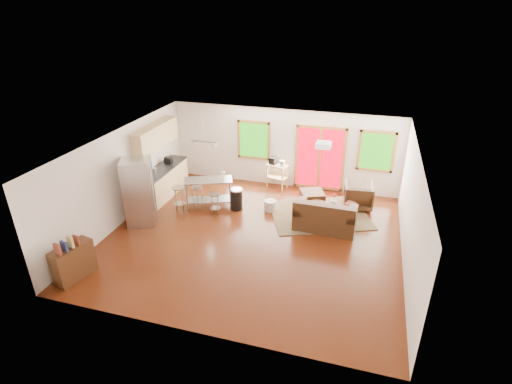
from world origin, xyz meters
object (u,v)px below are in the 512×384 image
(ottoman, at_px, (312,198))
(refrigerator, at_px, (139,192))
(loveseat, at_px, (325,217))
(island, at_px, (209,188))
(armchair, at_px, (359,194))
(coffee_table, at_px, (324,207))
(rug, at_px, (319,214))
(kitchen_cart, at_px, (277,168))

(ottoman, distance_m, refrigerator, 5.06)
(loveseat, relative_size, island, 1.10)
(armchair, bearing_deg, ottoman, 4.84)
(loveseat, height_order, refrigerator, refrigerator)
(coffee_table, height_order, armchair, armchair)
(coffee_table, bearing_deg, island, -174.50)
(rug, height_order, coffee_table, coffee_table)
(refrigerator, relative_size, island, 1.25)
(loveseat, relative_size, refrigerator, 0.88)
(rug, distance_m, armchair, 1.38)
(refrigerator, xyz_separation_m, kitchen_cart, (3.06, 3.32, -0.24))
(armchair, relative_size, kitchen_cart, 0.83)
(ottoman, bearing_deg, island, -161.84)
(loveseat, xyz_separation_m, ottoman, (-0.55, 1.30, -0.13))
(rug, relative_size, coffee_table, 2.67)
(loveseat, bearing_deg, ottoman, 114.31)
(island, bearing_deg, rug, 7.01)
(rug, height_order, island, island)
(armchair, xyz_separation_m, ottoman, (-1.34, -0.25, -0.21))
(refrigerator, bearing_deg, kitchen_cart, 23.83)
(loveseat, xyz_separation_m, kitchen_cart, (-1.88, 2.23, 0.36))
(rug, distance_m, refrigerator, 5.13)
(rug, distance_m, coffee_table, 0.33)
(coffee_table, relative_size, kitchen_cart, 0.99)
(rug, height_order, loveseat, loveseat)
(coffee_table, distance_m, island, 3.43)
(coffee_table, height_order, refrigerator, refrigerator)
(ottoman, relative_size, refrigerator, 0.35)
(coffee_table, relative_size, armchair, 1.20)
(island, relative_size, kitchen_cart, 1.47)
(kitchen_cart, bearing_deg, rug, -42.26)
(armchair, relative_size, island, 0.56)
(loveseat, xyz_separation_m, armchair, (0.80, 1.55, 0.08))
(armchair, bearing_deg, refrigerator, 19.09)
(island, bearing_deg, armchair, 15.79)
(coffee_table, bearing_deg, rug, 148.70)
(loveseat, xyz_separation_m, refrigerator, (-4.94, -1.08, 0.60))
(rug, xyz_separation_m, loveseat, (0.23, -0.73, 0.33))
(ottoman, bearing_deg, kitchen_cart, 145.24)
(island, bearing_deg, loveseat, -5.37)
(rug, bearing_deg, loveseat, -72.24)
(rug, xyz_separation_m, island, (-3.28, -0.40, 0.60))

